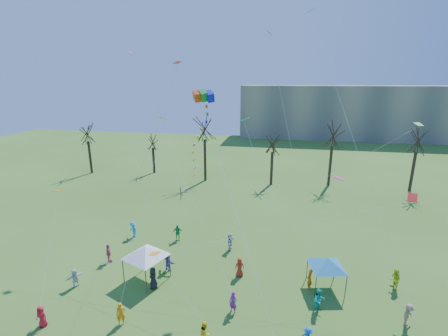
% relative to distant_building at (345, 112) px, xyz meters
% --- Properties ---
extents(distant_building, '(60.00, 14.00, 15.00)m').
position_rel_distant_building_xyz_m(distant_building, '(0.00, 0.00, 0.00)').
color(distant_building, gray).
rests_on(distant_building, ground).
extents(bare_tree_row, '(71.22, 8.09, 11.08)m').
position_rel_distant_building_xyz_m(bare_tree_row, '(-17.07, -46.38, -0.37)').
color(bare_tree_row, black).
rests_on(bare_tree_row, ground).
extents(big_box_kite, '(4.16, 5.67, 17.32)m').
position_rel_distant_building_xyz_m(big_box_kite, '(-24.49, -74.90, 4.09)').
color(big_box_kite, '#D23F0E').
rests_on(big_box_kite, ground).
extents(canopy_tent_white, '(3.90, 3.90, 3.19)m').
position_rel_distant_building_xyz_m(canopy_tent_white, '(-29.41, -74.83, -4.80)').
color(canopy_tent_white, '#3F3F44').
rests_on(canopy_tent_white, ground).
extents(canopy_tent_blue, '(3.64, 3.64, 2.79)m').
position_rel_distant_building_xyz_m(canopy_tent_blue, '(-14.45, -73.27, -5.14)').
color(canopy_tent_blue, '#3F3F44').
rests_on(canopy_tent_blue, ground).
extents(festival_crowd, '(27.14, 14.74, 1.86)m').
position_rel_distant_building_xyz_m(festival_crowd, '(-22.93, -74.68, -6.63)').
color(festival_crowd, red).
rests_on(festival_crowd, ground).
extents(small_kites_aloft, '(28.82, 16.86, 32.90)m').
position_rel_distant_building_xyz_m(small_kites_aloft, '(-22.34, -72.27, 4.95)').
color(small_kites_aloft, orange).
rests_on(small_kites_aloft, ground).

